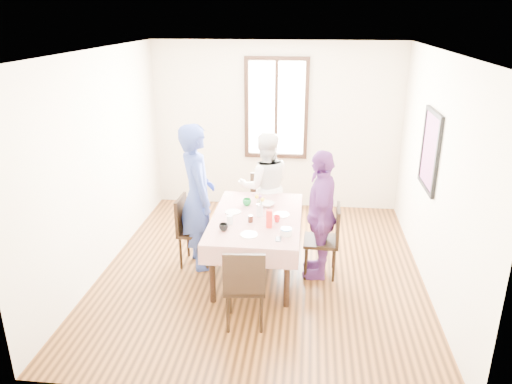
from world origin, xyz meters
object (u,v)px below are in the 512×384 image
(chair_left, at_px, (196,231))
(chair_right, at_px, (321,241))
(chair_near, at_px, (245,285))
(person_right, at_px, (321,214))
(chair_far, at_px, (265,207))
(dining_table, at_px, (256,245))
(person_left, at_px, (196,197))
(person_far, at_px, (265,186))

(chair_left, distance_m, chair_right, 1.59)
(chair_right, xyz_separation_m, chair_near, (-0.79, -1.13, 0.00))
(person_right, bearing_deg, chair_near, -31.99)
(chair_far, bearing_deg, person_right, 121.09)
(dining_table, xyz_separation_m, person_left, (-0.77, 0.15, 0.56))
(person_left, relative_size, person_far, 1.19)
(chair_right, bearing_deg, person_right, 91.83)
(chair_right, relative_size, chair_near, 1.00)
(chair_right, distance_m, chair_far, 1.30)
(dining_table, bearing_deg, chair_right, 3.53)
(chair_far, bearing_deg, person_far, 84.15)
(chair_left, bearing_deg, chair_near, 35.15)
(chair_left, relative_size, chair_right, 1.00)
(dining_table, bearing_deg, person_right, 3.62)
(chair_right, distance_m, chair_near, 1.38)
(chair_near, xyz_separation_m, person_left, (-0.77, 1.22, 0.48))
(person_right, bearing_deg, chair_far, -140.57)
(person_left, bearing_deg, person_right, -118.02)
(chair_near, xyz_separation_m, person_right, (0.77, 1.13, 0.35))
(chair_near, xyz_separation_m, person_far, (-0.00, 2.13, 0.33))
(chair_far, height_order, person_left, person_left)
(chair_far, xyz_separation_m, chair_near, (0.00, -2.15, 0.00))
(chair_far, height_order, chair_near, same)
(dining_table, bearing_deg, chair_far, 90.00)
(person_far, relative_size, person_right, 0.97)
(dining_table, xyz_separation_m, chair_far, (-0.00, 1.08, 0.08))
(chair_right, bearing_deg, person_left, 88.26)
(chair_far, bearing_deg, chair_left, 43.65)
(dining_table, relative_size, chair_near, 1.72)
(person_left, bearing_deg, chair_right, -117.97)
(chair_left, xyz_separation_m, person_left, (0.02, 0.00, 0.48))
(chair_left, bearing_deg, person_far, 141.07)
(dining_table, relative_size, chair_far, 1.72)
(chair_near, bearing_deg, dining_table, 84.44)
(person_left, height_order, person_right, person_left)
(person_far, bearing_deg, dining_table, 77.45)
(person_left, xyz_separation_m, person_right, (1.55, -0.10, -0.13))
(dining_table, distance_m, chair_right, 0.80)
(dining_table, xyz_separation_m, chair_right, (0.79, 0.05, 0.08))
(dining_table, xyz_separation_m, chair_near, (0.00, -1.08, 0.08))
(dining_table, relative_size, person_left, 0.84)
(chair_right, relative_size, person_left, 0.49)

